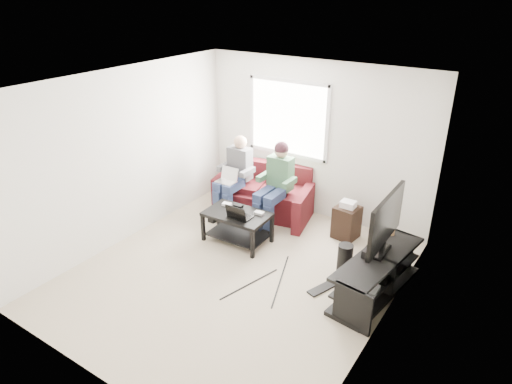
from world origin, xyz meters
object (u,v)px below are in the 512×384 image
coffee_table (237,220)px  tv (386,221)px  end_table (347,221)px  sofa (264,195)px  subwoofer (345,260)px  tv_stand (376,277)px

coffee_table → tv: 2.32m
coffee_table → end_table: 1.70m
end_table → coffee_table: bearing=-142.3°
sofa → coffee_table: sofa is taller
subwoofer → end_table: 1.04m
coffee_table → sofa: bearing=101.1°
tv_stand → tv: 0.77m
sofa → tv_stand: sofa is taller
tv_stand → end_table: end_table is taller
end_table → subwoofer: bearing=-68.0°
sofa → tv: (2.44, -1.06, 0.69)m
tv_stand → end_table: size_ratio=2.71×
tv → sofa: bearing=156.5°
subwoofer → end_table: end_table is taller
tv → subwoofer: (-0.49, 0.05, -0.77)m
tv → subwoofer: tv is taller
tv_stand → tv: (-0.00, 0.10, 0.76)m
coffee_table → tv_stand: bearing=-1.8°
coffee_table → end_table: size_ratio=1.59×
tv → subwoofer: bearing=174.6°
coffee_table → subwoofer: bearing=2.5°
coffee_table → tv_stand: size_ratio=0.59×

